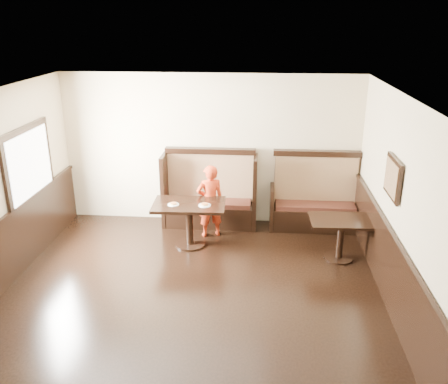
# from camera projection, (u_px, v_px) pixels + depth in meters

# --- Properties ---
(ground) EXTENTS (7.00, 7.00, 0.00)m
(ground) POSITION_uv_depth(u_px,v_px,m) (182.00, 329.00, 6.01)
(ground) COLOR black
(ground) RESTS_ON ground
(room_shell) EXTENTS (7.00, 7.00, 7.00)m
(room_shell) POSITION_uv_depth(u_px,v_px,m) (161.00, 271.00, 6.07)
(room_shell) COLOR beige
(room_shell) RESTS_ON ground
(booth_main) EXTENTS (1.75, 0.72, 1.45)m
(booth_main) POSITION_uv_depth(u_px,v_px,m) (210.00, 198.00, 8.91)
(booth_main) COLOR black
(booth_main) RESTS_ON ground
(booth_neighbor) EXTENTS (1.65, 0.72, 1.45)m
(booth_neighbor) POSITION_uv_depth(u_px,v_px,m) (315.00, 203.00, 8.78)
(booth_neighbor) COLOR black
(booth_neighbor) RESTS_ON ground
(table_main) EXTENTS (1.24, 0.80, 0.77)m
(table_main) POSITION_uv_depth(u_px,v_px,m) (189.00, 213.00, 8.03)
(table_main) COLOR black
(table_main) RESTS_ON ground
(table_neighbor) EXTENTS (1.03, 0.69, 0.70)m
(table_neighbor) POSITION_uv_depth(u_px,v_px,m) (341.00, 230.00, 7.59)
(table_neighbor) COLOR black
(table_neighbor) RESTS_ON ground
(child) EXTENTS (0.56, 0.46, 1.33)m
(child) POSITION_uv_depth(u_px,v_px,m) (210.00, 201.00, 8.37)
(child) COLOR red
(child) RESTS_ON ground
(pizza_plate_left) EXTENTS (0.19, 0.19, 0.03)m
(pizza_plate_left) POSITION_uv_depth(u_px,v_px,m) (173.00, 204.00, 7.91)
(pizza_plate_left) COLOR white
(pizza_plate_left) RESTS_ON table_main
(pizza_plate_right) EXTENTS (0.21, 0.21, 0.04)m
(pizza_plate_right) POSITION_uv_depth(u_px,v_px,m) (205.00, 205.00, 7.87)
(pizza_plate_right) COLOR white
(pizza_plate_right) RESTS_ON table_main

